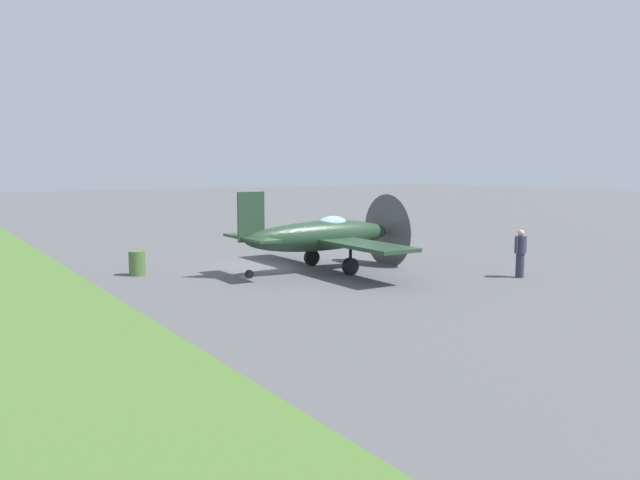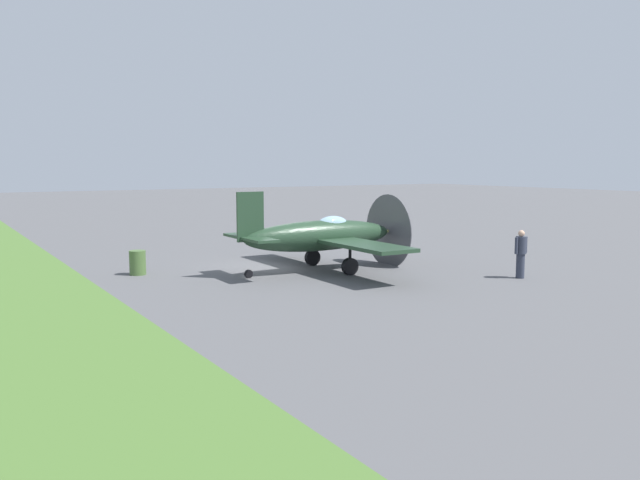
% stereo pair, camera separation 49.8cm
% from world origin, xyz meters
% --- Properties ---
extents(ground_plane, '(160.00, 160.00, 0.00)m').
position_xyz_m(ground_plane, '(0.00, 0.00, 0.00)').
color(ground_plane, '#515154').
extents(airplane_lead, '(9.01, 7.17, 3.23)m').
position_xyz_m(airplane_lead, '(1.93, 1.03, 1.35)').
color(airplane_lead, '#233D28').
rests_on(airplane_lead, ground).
extents(ground_crew_chief, '(0.38, 0.63, 1.73)m').
position_xyz_m(ground_crew_chief, '(7.04, 6.17, 0.91)').
color(ground_crew_chief, '#2D3342').
rests_on(ground_crew_chief, ground).
extents(fuel_drum, '(0.60, 0.60, 0.90)m').
position_xyz_m(fuel_drum, '(-0.87, -5.30, 0.45)').
color(fuel_drum, '#476633').
rests_on(fuel_drum, ground).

